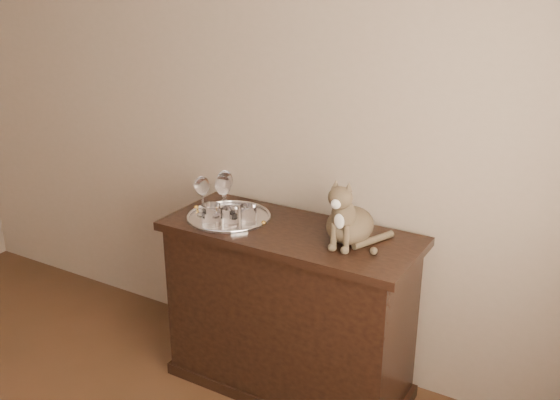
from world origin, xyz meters
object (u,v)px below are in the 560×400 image
(wine_glass_d, at_px, (223,196))
(tumbler_a, at_px, (230,217))
(wine_glass_a, at_px, (225,191))
(tray, at_px, (229,218))
(wine_glass_c, at_px, (202,196))
(sideboard, at_px, (290,311))
(tumbler_b, at_px, (211,215))
(tumbler_c, at_px, (248,214))
(cat, at_px, (351,208))

(wine_glass_d, height_order, tumbler_a, wine_glass_d)
(wine_glass_a, bearing_deg, tray, -45.65)
(tray, relative_size, wine_glass_a, 1.94)
(tumbler_a, bearing_deg, wine_glass_c, 167.35)
(sideboard, distance_m, tumbler_a, 0.55)
(tumbler_b, bearing_deg, sideboard, 24.19)
(sideboard, relative_size, tumbler_c, 13.96)
(tumbler_a, distance_m, tumbler_c, 0.09)
(tray, height_order, tumbler_a, tumbler_a)
(tumbler_c, bearing_deg, wine_glass_c, -174.31)
(wine_glass_a, distance_m, tumbler_b, 0.20)
(tumbler_b, bearing_deg, tumbler_c, 38.00)
(sideboard, xyz_separation_m, wine_glass_a, (-0.38, 0.03, 0.54))
(tray, xyz_separation_m, tumbler_c, (0.12, -0.01, 0.05))
(wine_glass_a, bearing_deg, tumbler_a, -48.42)
(tumbler_a, relative_size, tumbler_c, 1.01)
(cat, bearing_deg, tumbler_b, -166.53)
(wine_glass_c, height_order, tumbler_a, wine_glass_c)
(tray, xyz_separation_m, wine_glass_d, (-0.03, 0.00, 0.11))
(tray, xyz_separation_m, tumbler_b, (-0.02, -0.12, 0.05))
(wine_glass_d, xyz_separation_m, cat, (0.64, 0.05, 0.05))
(wine_glass_d, bearing_deg, tray, -2.61)
(wine_glass_a, height_order, wine_glass_d, wine_glass_a)
(tray, bearing_deg, wine_glass_c, -162.92)
(sideboard, distance_m, wine_glass_a, 0.66)
(tumbler_a, bearing_deg, cat, 13.40)
(tumbler_a, bearing_deg, tumbler_b, -154.00)
(sideboard, bearing_deg, wine_glass_a, 175.03)
(tumbler_b, bearing_deg, wine_glass_d, 97.39)
(sideboard, bearing_deg, tumbler_a, -156.40)
(wine_glass_d, bearing_deg, wine_glass_a, 116.52)
(tumbler_a, bearing_deg, wine_glass_a, 131.58)
(wine_glass_c, relative_size, wine_glass_d, 0.96)
(sideboard, relative_size, cat, 3.84)
(wine_glass_c, distance_m, wine_glass_d, 0.10)
(tumbler_b, bearing_deg, tray, 82.81)
(wine_glass_c, height_order, tumbler_c, wine_glass_c)
(wine_glass_c, xyz_separation_m, tumbler_a, (0.19, -0.04, -0.05))
(sideboard, distance_m, tumbler_c, 0.52)
(sideboard, relative_size, tumbler_a, 13.89)
(sideboard, xyz_separation_m, wine_glass_c, (-0.44, -0.07, 0.53))
(wine_glass_d, distance_m, cat, 0.64)
(sideboard, bearing_deg, tumbler_c, -167.56)
(wine_glass_d, relative_size, tumbler_c, 2.36)
(tray, height_order, wine_glass_d, wine_glass_d)
(tray, distance_m, tumbler_c, 0.13)
(wine_glass_d, xyz_separation_m, tumbler_a, (0.10, -0.08, -0.06))
(cat, bearing_deg, wine_glass_a, 177.07)
(wine_glass_c, distance_m, tumbler_c, 0.25)
(tray, relative_size, wine_glass_d, 1.97)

